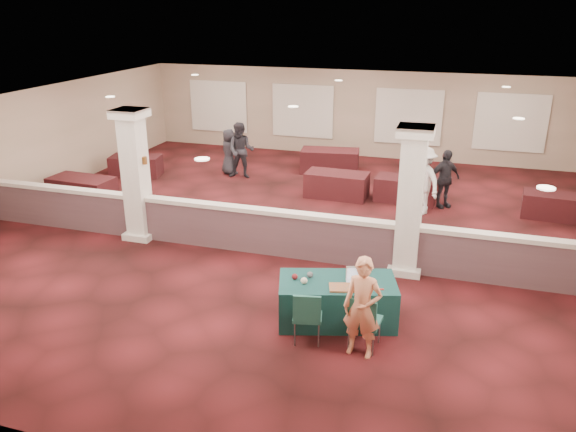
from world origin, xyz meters
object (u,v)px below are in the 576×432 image
(attendee_d, at_px, (229,152))
(woman, at_px, (362,308))
(attendee_a, at_px, (241,151))
(far_table_front_right, at_px, (554,206))
(far_table_front_center, at_px, (337,185))
(attendee_b, at_px, (422,180))
(far_table_back_left, at_px, (136,166))
(conf_chair_main, at_px, (364,319))
(attendee_c, at_px, (444,179))
(conf_chair_side, at_px, (307,313))
(near_table, at_px, (337,301))
(far_table_front_left, at_px, (82,190))
(far_table_back_center, at_px, (330,161))
(far_table_back_right, at_px, (406,190))

(attendee_d, bearing_deg, woman, 155.11)
(attendee_a, bearing_deg, far_table_front_right, -15.26)
(far_table_front_center, distance_m, attendee_b, 2.69)
(far_table_front_right, distance_m, far_table_back_left, 13.00)
(conf_chair_main, xyz_separation_m, attendee_c, (0.93, 7.72, 0.24))
(far_table_front_right, bearing_deg, conf_chair_main, -116.63)
(conf_chair_side, xyz_separation_m, attendee_b, (1.31, 7.07, 0.37))
(woman, bearing_deg, near_table, 130.16)
(conf_chair_main, xyz_separation_m, far_table_front_left, (-9.14, 5.01, -0.22))
(far_table_front_right, distance_m, attendee_b, 3.62)
(far_table_back_center, bearing_deg, attendee_d, -159.50)
(far_table_front_center, distance_m, attendee_a, 3.65)
(conf_chair_side, height_order, far_table_front_center, conf_chair_side)
(near_table, relative_size, attendee_b, 1.10)
(attendee_c, bearing_deg, woman, -134.33)
(attendee_b, bearing_deg, far_table_front_center, -151.73)
(conf_chair_side, height_order, attendee_c, attendee_c)
(far_table_back_center, relative_size, far_table_back_right, 1.12)
(attendee_c, height_order, attendee_d, attendee_c)
(far_table_back_left, bearing_deg, far_table_back_center, 20.33)
(conf_chair_main, height_order, attendee_c, attendee_c)
(conf_chair_side, height_order, far_table_front_right, conf_chair_side)
(far_table_front_left, xyz_separation_m, far_table_back_left, (0.00, 2.90, -0.04))
(attendee_b, height_order, attendee_c, attendee_b)
(far_table_front_right, distance_m, attendee_d, 10.13)
(conf_chair_side, distance_m, woman, 0.98)
(far_table_front_right, bearing_deg, attendee_b, -168.48)
(attendee_c, distance_m, attendee_d, 7.21)
(far_table_front_right, distance_m, far_table_back_center, 7.26)
(conf_chair_side, bearing_deg, far_table_back_right, 72.47)
(near_table, relative_size, far_table_back_left, 1.27)
(near_table, relative_size, attendee_a, 1.13)
(far_table_back_left, height_order, far_table_back_center, far_table_back_center)
(conf_chair_side, distance_m, attendee_b, 7.20)
(attendee_b, bearing_deg, attendee_c, 96.17)
(far_table_front_center, bearing_deg, far_table_back_right, 5.64)
(woman, height_order, attendee_a, attendee_a)
(attendee_a, bearing_deg, far_table_back_center, 19.94)
(far_table_front_right, distance_m, attendee_c, 2.98)
(near_table, distance_m, attendee_b, 6.31)
(conf_chair_side, relative_size, far_table_front_left, 0.53)
(far_table_back_center, distance_m, attendee_a, 3.10)
(attendee_b, bearing_deg, far_table_back_right, 162.75)
(attendee_c, bearing_deg, near_table, -140.08)
(far_table_front_right, height_order, far_table_back_right, far_table_back_right)
(attendee_b, xyz_separation_m, attendee_d, (-6.53, 2.00, -0.18))
(woman, relative_size, far_table_front_right, 1.06)
(far_table_front_center, xyz_separation_m, attendee_a, (-3.46, 1.00, 0.55))
(far_table_back_right, bearing_deg, woman, -89.12)
(attendee_d, bearing_deg, far_table_back_left, 51.23)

